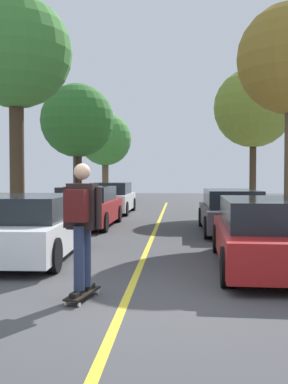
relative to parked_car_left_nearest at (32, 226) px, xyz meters
name	(u,v)px	position (x,y,z in m)	size (l,w,h in m)	color
ground	(125,303)	(2.38, -3.34, -0.67)	(80.00, 80.00, 0.00)	#424244
center_line	(145,254)	(2.38, 0.66, -0.66)	(0.12, 39.20, 0.01)	gold
parked_car_left_nearest	(32,226)	(0.00, 0.00, 0.00)	(1.98, 4.40, 1.33)	white
parked_car_left_near	(88,207)	(0.00, 6.02, 0.01)	(1.94, 4.53, 1.38)	maroon
parked_car_left_far	(112,198)	(0.00, 11.73, 0.03)	(1.93, 4.64, 1.44)	white
parked_car_right_nearest	(265,233)	(4.76, -0.72, -0.01)	(1.99, 4.74, 1.32)	maroon
parked_car_right_near	(231,211)	(4.76, 4.78, -0.01)	(1.86, 4.62, 1.32)	#38383D
street_tree_left_nearest	(16,54)	(-1.68, 3.81, 4.68)	(3.31, 3.31, 6.93)	#3D2D1E
street_tree_left_near	(77,121)	(-1.68, 12.06, 3.68)	(3.49, 3.49, 5.99)	#3D2D1E
street_tree_left_far	(105,140)	(-1.68, 20.44, 3.46)	(3.45, 3.45, 5.75)	brown
street_tree_right_near	(253,108)	(6.45, 11.24, 4.09)	(3.51, 3.51, 6.39)	#3D2D1E
streetlamp	(74,139)	(-1.75, 11.70, 2.83)	(0.36, 0.24, 5.91)	#38383D
skateboard	(83,294)	(1.77, -3.21, -0.58)	(0.38, 0.87, 0.10)	black
skateboarder	(81,219)	(1.76, -3.24, 0.47)	(0.59, 0.71, 1.82)	black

